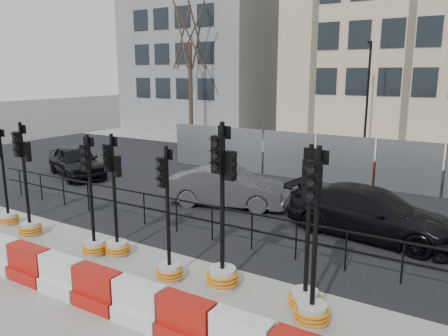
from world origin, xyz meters
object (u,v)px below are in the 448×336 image
Objects in this scene: traffic_signal_d at (116,228)px; car_a at (76,161)px; traffic_signal_h at (306,278)px; car_c at (371,213)px; traffic_signal_a at (7,205)px.

traffic_signal_d reaches higher than car_a.
traffic_signal_d is 0.95× the size of traffic_signal_h.
traffic_signal_d is 0.63× the size of car_c.
traffic_signal_d is 4.88m from traffic_signal_h.
traffic_signal_h is (9.29, 0.12, 0.06)m from traffic_signal_a.
traffic_signal_d is at bearing 139.78° from car_c.
traffic_signal_h is 4.58m from car_c.
traffic_signal_h is at bearing 13.47° from traffic_signal_d.
traffic_signal_a reaches higher than car_a.
car_c is (12.67, -0.60, 0.00)m from car_a.
traffic_signal_a is at bearing 171.03° from traffic_signal_h.
traffic_signal_h reaches higher than car_a.
car_c is at bearing 19.62° from traffic_signal_a.
traffic_signal_h reaches higher than traffic_signal_d.
traffic_signal_h is at bearing -89.50° from car_a.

